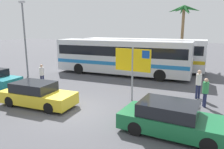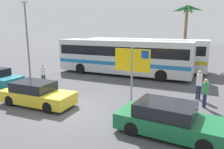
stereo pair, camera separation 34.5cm
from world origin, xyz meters
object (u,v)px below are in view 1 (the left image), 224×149
Objects in this scene: bus_rear_coach at (142,52)px; pedestrian_crossing_lot at (205,90)px; ferry_sign at (133,62)px; car_green at (173,119)px; bus_front_coach at (121,56)px; car_yellow at (37,94)px; pedestrian_near_sign at (199,82)px; pedestrian_by_bus at (42,73)px.

pedestrian_crossing_lot is at bearing -56.50° from bus_rear_coach.
car_green is (2.77, -3.32, -1.69)m from ferry_sign.
pedestrian_crossing_lot is at bearing 13.89° from ferry_sign.
bus_front_coach is at bearing 122.03° from ferry_sign.
bus_front_coach is 11.65m from car_green.
car_yellow is at bearing -98.53° from bus_front_coach.
pedestrian_near_sign is at bearing -53.93° from bus_rear_coach.
ferry_sign is 4.22m from pedestrian_crossing_lot.
car_yellow is 2.65× the size of pedestrian_by_bus.
bus_rear_coach reaches higher than car_yellow.
pedestrian_near_sign reaches higher than car_yellow.
car_green is at bearing -46.24° from pedestrian_near_sign.
pedestrian_crossing_lot is (3.95, 0.56, -1.38)m from ferry_sign.
pedestrian_near_sign is at bearing 85.83° from pedestrian_crossing_lot.
pedestrian_crossing_lot is 1.45m from pedestrian_near_sign.
bus_rear_coach is 7.61× the size of pedestrian_crossing_lot.
pedestrian_near_sign is (-0.39, 1.39, 0.11)m from pedestrian_crossing_lot.
bus_front_coach is 7.36m from ferry_sign.
bus_rear_coach is at bearing 108.47° from ferry_sign.
bus_rear_coach is 6.88× the size of pedestrian_near_sign.
bus_front_coach is 7.26m from pedestrian_by_bus.
pedestrian_by_bus is at bearing -121.02° from pedestrian_near_sign.
pedestrian_near_sign is at bearing 29.22° from car_yellow.
bus_rear_coach reaches higher than car_green.
ferry_sign is at bearing 134.36° from car_green.
pedestrian_by_bus reaches higher than car_yellow.
pedestrian_crossing_lot is at bearing -21.86° from pedestrian_near_sign.
car_green is at bearing -44.36° from ferry_sign.
bus_front_coach is 2.87× the size of car_yellow.
pedestrian_crossing_lot is at bearing 77.53° from car_green.
ferry_sign reaches higher than pedestrian_near_sign.
car_green is 4.07m from pedestrian_crossing_lot.
pedestrian_by_bus is at bearing 126.06° from car_yellow.
bus_rear_coach is 2.87× the size of car_yellow.
bus_front_coach and bus_rear_coach have the same top height.
bus_rear_coach is 11.21m from pedestrian_crossing_lot.
pedestrian_near_sign is (3.56, 1.95, -1.27)m from ferry_sign.
car_green is 5.35m from pedestrian_near_sign.
pedestrian_by_bus reaches higher than car_green.
ferry_sign is at bearing 168.07° from pedestrian_crossing_lot.
pedestrian_crossing_lot is at bearing 78.62° from pedestrian_by_bus.
ferry_sign is at bearing -98.96° from pedestrian_near_sign.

